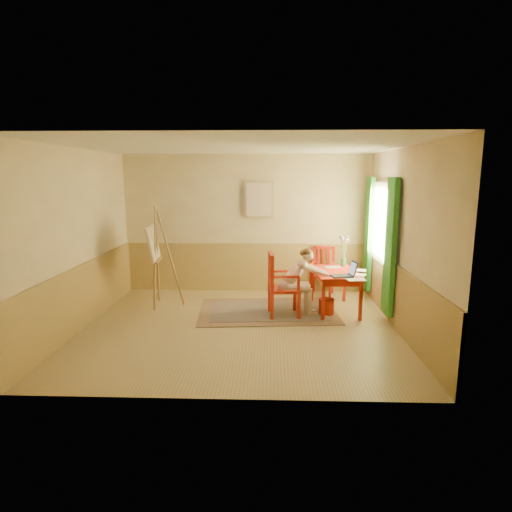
{
  "coord_description": "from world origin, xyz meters",
  "views": [
    {
      "loc": [
        0.5,
        -6.5,
        2.37
      ],
      "look_at": [
        0.25,
        0.55,
        1.05
      ],
      "focal_mm": 30.13,
      "sensor_mm": 36.0,
      "label": 1
    }
  ],
  "objects_px": {
    "laptop": "(345,273)",
    "chair_left": "(281,285)",
    "table": "(335,276)",
    "easel": "(155,247)",
    "chair_back": "(322,271)",
    "figure": "(298,279)"
  },
  "relations": [
    {
      "from": "figure",
      "to": "easel",
      "type": "xyz_separation_m",
      "value": [
        -2.57,
        0.52,
        0.45
      ]
    },
    {
      "from": "table",
      "to": "chair_left",
      "type": "relative_size",
      "value": 1.14
    },
    {
      "from": "table",
      "to": "figure",
      "type": "xyz_separation_m",
      "value": [
        -0.67,
        -0.32,
        0.02
      ]
    },
    {
      "from": "chair_back",
      "to": "easel",
      "type": "relative_size",
      "value": 0.52
    },
    {
      "from": "chair_left",
      "to": "easel",
      "type": "bearing_deg",
      "value": 166.73
    },
    {
      "from": "table",
      "to": "chair_left",
      "type": "height_order",
      "value": "chair_left"
    },
    {
      "from": "table",
      "to": "figure",
      "type": "bearing_deg",
      "value": -154.57
    },
    {
      "from": "chair_back",
      "to": "laptop",
      "type": "height_order",
      "value": "chair_back"
    },
    {
      "from": "laptop",
      "to": "easel",
      "type": "bearing_deg",
      "value": 169.9
    },
    {
      "from": "chair_left",
      "to": "figure",
      "type": "height_order",
      "value": "figure"
    },
    {
      "from": "laptop",
      "to": "chair_left",
      "type": "bearing_deg",
      "value": 176.82
    },
    {
      "from": "laptop",
      "to": "easel",
      "type": "relative_size",
      "value": 0.24
    },
    {
      "from": "laptop",
      "to": "chair_back",
      "type": "bearing_deg",
      "value": 98.25
    },
    {
      "from": "chair_back",
      "to": "laptop",
      "type": "xyz_separation_m",
      "value": [
        0.21,
        -1.43,
        0.28
      ]
    },
    {
      "from": "chair_left",
      "to": "figure",
      "type": "distance_m",
      "value": 0.31
    },
    {
      "from": "table",
      "to": "laptop",
      "type": "height_order",
      "value": "laptop"
    },
    {
      "from": "easel",
      "to": "chair_back",
      "type": "bearing_deg",
      "value": 14.79
    },
    {
      "from": "chair_back",
      "to": "figure",
      "type": "relative_size",
      "value": 0.83
    },
    {
      "from": "table",
      "to": "laptop",
      "type": "xyz_separation_m",
      "value": [
        0.11,
        -0.39,
        0.14
      ]
    },
    {
      "from": "table",
      "to": "easel",
      "type": "relative_size",
      "value": 0.67
    },
    {
      "from": "table",
      "to": "easel",
      "type": "bearing_deg",
      "value": 176.44
    },
    {
      "from": "table",
      "to": "chair_back",
      "type": "bearing_deg",
      "value": 95.57
    }
  ]
}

